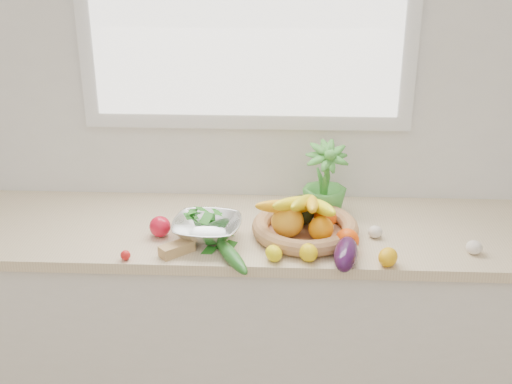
{
  "coord_description": "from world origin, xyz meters",
  "views": [
    {
      "loc": [
        0.15,
        -0.23,
        1.97
      ],
      "look_at": [
        0.05,
        1.93,
        1.05
      ],
      "focal_mm": 45.0,
      "sensor_mm": 36.0,
      "label": 1
    }
  ],
  "objects_px": {
    "fruit_basket": "(304,222)",
    "colander_with_spinach": "(207,225)",
    "eggplant": "(346,254)",
    "cucumber": "(231,256)",
    "potted_herb": "(325,181)",
    "apple": "(160,227)"
  },
  "relations": [
    {
      "from": "fruit_basket",
      "to": "colander_with_spinach",
      "type": "relative_size",
      "value": 1.89
    },
    {
      "from": "eggplant",
      "to": "fruit_basket",
      "type": "height_order",
      "value": "fruit_basket"
    },
    {
      "from": "cucumber",
      "to": "colander_with_spinach",
      "type": "height_order",
      "value": "colander_with_spinach"
    },
    {
      "from": "cucumber",
      "to": "colander_with_spinach",
      "type": "distance_m",
      "value": 0.19
    },
    {
      "from": "eggplant",
      "to": "fruit_basket",
      "type": "xyz_separation_m",
      "value": [
        -0.13,
        0.21,
        0.01
      ]
    },
    {
      "from": "eggplant",
      "to": "colander_with_spinach",
      "type": "xyz_separation_m",
      "value": [
        -0.48,
        0.15,
        0.02
      ]
    },
    {
      "from": "potted_herb",
      "to": "colander_with_spinach",
      "type": "height_order",
      "value": "potted_herb"
    },
    {
      "from": "cucumber",
      "to": "potted_herb",
      "type": "height_order",
      "value": "potted_herb"
    },
    {
      "from": "eggplant",
      "to": "potted_herb",
      "type": "distance_m",
      "value": 0.42
    },
    {
      "from": "fruit_basket",
      "to": "eggplant",
      "type": "bearing_deg",
      "value": -57.4
    },
    {
      "from": "cucumber",
      "to": "fruit_basket",
      "type": "distance_m",
      "value": 0.33
    },
    {
      "from": "colander_with_spinach",
      "to": "apple",
      "type": "bearing_deg",
      "value": 170.16
    },
    {
      "from": "apple",
      "to": "fruit_basket",
      "type": "relative_size",
      "value": 0.16
    },
    {
      "from": "apple",
      "to": "potted_herb",
      "type": "xyz_separation_m",
      "value": [
        0.61,
        0.23,
        0.1
      ]
    },
    {
      "from": "fruit_basket",
      "to": "apple",
      "type": "bearing_deg",
      "value": -176.94
    },
    {
      "from": "potted_herb",
      "to": "apple",
      "type": "bearing_deg",
      "value": -159.53
    },
    {
      "from": "eggplant",
      "to": "fruit_basket",
      "type": "bearing_deg",
      "value": 122.6
    },
    {
      "from": "cucumber",
      "to": "potted_herb",
      "type": "distance_m",
      "value": 0.54
    },
    {
      "from": "potted_herb",
      "to": "fruit_basket",
      "type": "bearing_deg",
      "value": -112.42
    },
    {
      "from": "fruit_basket",
      "to": "colander_with_spinach",
      "type": "distance_m",
      "value": 0.36
    },
    {
      "from": "cucumber",
      "to": "fruit_basket",
      "type": "xyz_separation_m",
      "value": [
        0.25,
        0.21,
        0.03
      ]
    },
    {
      "from": "apple",
      "to": "fruit_basket",
      "type": "bearing_deg",
      "value": 3.06
    }
  ]
}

